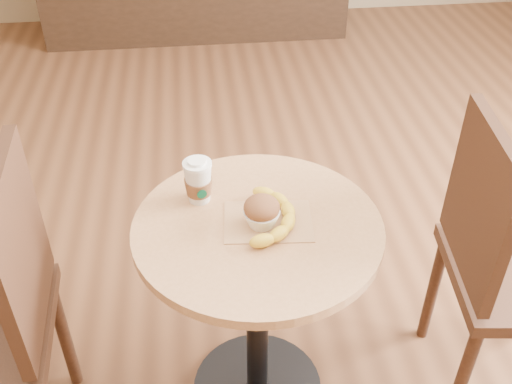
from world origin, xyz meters
The scene contains 6 objects.
cafe_table centered at (0.08, -0.08, 0.53)m, with size 0.69×0.69×0.75m.
chair_right centered at (0.82, -0.12, 0.55)m, with size 0.49×0.49×1.01m.
kraft_bag centered at (0.11, -0.08, 0.75)m, with size 0.24×0.18×0.00m, color #AE7F54.
coffee_cup centered at (-0.07, 0.05, 0.81)m, with size 0.08×0.08×0.14m.
muffin centered at (0.09, -0.09, 0.80)m, with size 0.10×0.10×0.09m.
banana centered at (0.12, -0.07, 0.77)m, with size 0.16×0.27×0.04m, color gold, non-canonical shape.
Camera 1 is at (-0.07, -1.32, 1.80)m, focal length 42.00 mm.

